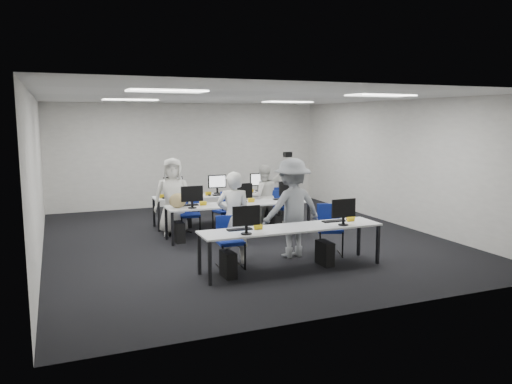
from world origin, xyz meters
name	(u,v)px	position (x,y,z in m)	size (l,w,h in m)	color
room	(242,169)	(0.00, 0.00, 1.50)	(9.00, 9.02, 3.00)	black
ceiling_panels	(242,98)	(0.00, 0.00, 2.98)	(5.20, 4.60, 0.02)	white
desk_front	(292,230)	(0.00, -2.40, 0.68)	(3.20, 0.70, 0.73)	#B8BBBD
desk_mid	(239,206)	(0.00, 0.20, 0.68)	(3.20, 0.70, 0.73)	#B8BBBD
desk_back	(220,196)	(0.00, 1.60, 0.68)	(3.20, 0.70, 0.73)	#B8BBBD
equipment_front	(282,250)	(-0.19, -2.42, 0.36)	(2.51, 0.41, 1.19)	#0E3CB6
equipment_mid	(231,221)	(-0.19, 0.18, 0.36)	(2.91, 0.41, 1.19)	white
equipment_back	(227,209)	(0.19, 1.62, 0.36)	(2.91, 0.41, 1.19)	white
chair_0	(230,252)	(-0.95, -1.92, 0.28)	(0.46, 0.50, 0.89)	navy
chair_1	(329,239)	(1.07, -1.83, 0.30)	(0.61, 0.64, 0.94)	navy
chair_2	(190,223)	(-0.97, 0.71, 0.28)	(0.52, 0.55, 0.88)	navy
chair_3	(230,219)	(-0.02, 0.77, 0.28)	(0.55, 0.57, 0.89)	navy
chair_4	(279,215)	(1.20, 0.73, 0.29)	(0.58, 0.60, 0.92)	navy
chair_5	(179,220)	(-1.16, 1.05, 0.28)	(0.55, 0.57, 0.88)	navy
chair_6	(225,218)	(-0.07, 1.02, 0.26)	(0.53, 0.55, 0.84)	navy
chair_7	(274,214)	(1.15, 0.93, 0.28)	(0.53, 0.56, 0.88)	navy
handbag	(178,200)	(-1.36, 0.17, 0.88)	(0.37, 0.24, 0.31)	#94754C
student_0	(234,218)	(-0.80, -1.68, 0.82)	(0.60, 0.39, 1.65)	beige
student_1	(263,197)	(0.81, 0.78, 0.75)	(0.73, 0.57, 1.50)	beige
student_2	(173,197)	(-1.30, 0.91, 0.85)	(0.83, 0.54, 1.71)	beige
student_3	(284,192)	(1.43, 0.95, 0.79)	(0.93, 0.39, 1.59)	beige
photographer	(292,208)	(0.34, -1.70, 0.92)	(1.19, 0.68, 1.84)	slate
dslr_camera	(288,154)	(0.33, -1.52, 1.90)	(0.14, 0.18, 0.10)	black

